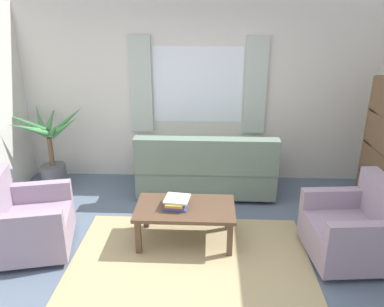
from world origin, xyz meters
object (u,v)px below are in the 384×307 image
coffee_table (185,211)px  couch (206,170)px  potted_plant (50,150)px  book_stack_on_table (176,202)px  armchair_right (355,229)px  armchair_left (25,222)px

coffee_table → couch: bearing=79.8°
coffee_table → potted_plant: potted_plant is taller
coffee_table → potted_plant: size_ratio=0.92×
book_stack_on_table → potted_plant: bearing=145.4°
couch → coffee_table: 1.22m
armchair_right → coffee_table: size_ratio=0.83×
couch → armchair_left: 2.42m
armchair_left → armchair_right: (3.50, 0.02, 0.00)m
couch → coffee_table: size_ratio=1.73×
armchair_left → potted_plant: potted_plant is taller
coffee_table → potted_plant: 2.46m
coffee_table → book_stack_on_table: book_stack_on_table is taller
armchair_right → book_stack_on_table: armchair_right is taller
armchair_left → coffee_table: 1.73m
coffee_table → potted_plant: bearing=146.7°
coffee_table → book_stack_on_table: 0.15m
book_stack_on_table → coffee_table: bearing=-2.1°
couch → armchair_left: (-1.93, -1.46, -0.01)m
couch → potted_plant: 2.28m
couch → potted_plant: bearing=-3.7°
armchair_left → couch: bearing=-65.9°
book_stack_on_table → armchair_right: bearing=-7.3°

